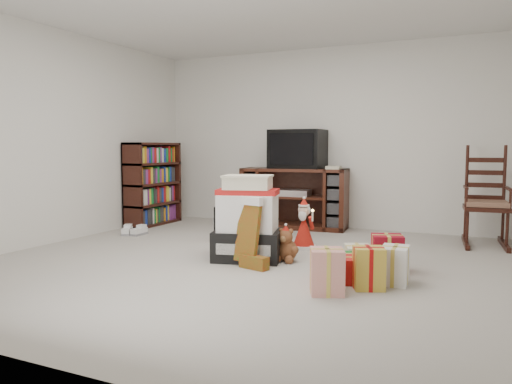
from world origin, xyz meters
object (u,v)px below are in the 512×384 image
tv_stand (295,198)px  teddy_bear (286,247)px  rocking_chair (486,210)px  mrs_claus_figurine (223,223)px  bookshelf (153,185)px  gift_cluster (364,264)px  gift_pile (248,224)px  red_suitcase (236,230)px  sneaker_pair (133,231)px  crt_television (298,149)px  santa_figurine (304,229)px

tv_stand → teddy_bear: size_ratio=4.66×
rocking_chair → mrs_claus_figurine: rocking_chair is taller
bookshelf → rocking_chair: bearing=4.9°
bookshelf → tv_stand: bearing=16.9°
tv_stand → gift_cluster: (1.52, -2.34, -0.28)m
gift_pile → red_suitcase: 0.32m
red_suitcase → gift_cluster: (1.46, -0.46, -0.12)m
tv_stand → teddy_bear: 2.10m
tv_stand → rocking_chair: (2.43, -0.22, -0.01)m
rocking_chair → red_suitcase: rocking_chair is taller
tv_stand → teddy_bear: tv_stand is taller
mrs_claus_figurine → sneaker_pair: size_ratio=1.76×
red_suitcase → sneaker_pair: (-1.73, 0.46, -0.21)m
crt_television → sneaker_pair: bearing=-139.8°
gift_pile → gift_cluster: size_ratio=0.72×
red_suitcase → sneaker_pair: red_suitcase is taller
gift_pile → mrs_claus_figurine: bearing=118.3°
rocking_chair → teddy_bear: rocking_chair is taller
sneaker_pair → tv_stand: bearing=23.3°
rocking_chair → mrs_claus_figurine: bearing=-164.3°
rocking_chair → sneaker_pair: 4.29m
tv_stand → gift_pile: bearing=-87.9°
sneaker_pair → rocking_chair: bearing=-0.8°
bookshelf → gift_pile: size_ratio=1.44×
santa_figurine → gift_cluster: bearing=-48.6°
mrs_claus_figurine → gift_cluster: size_ratio=0.50×
rocking_chair → crt_television: (-2.40, 0.25, 0.69)m
santa_figurine → gift_cluster: 1.38m
rocking_chair → mrs_claus_figurine: (-2.83, -1.12, -0.19)m
gift_pile → sneaker_pair: bearing=146.9°
crt_television → tv_stand: bearing=-129.0°
bookshelf → red_suitcase: 2.42m
tv_stand → gift_pile: tv_stand is taller
tv_stand → bookshelf: bookshelf is taller
rocking_chair → teddy_bear: 2.51m
rocking_chair → red_suitcase: bearing=-150.6°
red_suitcase → mrs_claus_figurine: bearing=120.3°
gift_pile → santa_figurine: size_ratio=1.46×
tv_stand → crt_television: bearing=45.5°
gift_pile → sneaker_pair: 2.10m
mrs_claus_figurine → gift_cluster: (1.92, -1.01, -0.09)m
tv_stand → gift_cluster: size_ratio=1.31×
tv_stand → mrs_claus_figurine: tv_stand is taller
bookshelf → rocking_chair: rocking_chair is taller
rocking_chair → mrs_claus_figurine: 3.05m
teddy_bear → santa_figurine: size_ratio=0.57×
tv_stand → red_suitcase: bearing=-94.1°
bookshelf → sneaker_pair: 1.03m
teddy_bear → sneaker_pair: bearing=166.7°
rocking_chair → tv_stand: bearing=169.1°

